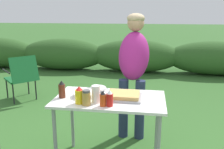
% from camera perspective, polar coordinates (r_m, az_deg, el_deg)
% --- Properties ---
extents(shrub_hedge, '(14.40, 0.90, 0.85)m').
position_cam_1_polar(shrub_hedge, '(6.66, 5.34, 4.23)').
color(shrub_hedge, '#2D5623').
rests_on(shrub_hedge, ground).
extents(folding_table, '(1.10, 0.64, 0.74)m').
position_cam_1_polar(folding_table, '(2.54, -0.53, -7.01)').
color(folding_table, silver).
rests_on(folding_table, ground).
extents(food_tray, '(0.35, 0.30, 0.06)m').
position_cam_1_polar(food_tray, '(2.50, 2.64, -4.87)').
color(food_tray, '#9E9EA3').
rests_on(food_tray, folding_table).
extents(plate_stack, '(0.25, 0.25, 0.05)m').
position_cam_1_polar(plate_stack, '(2.56, -6.16, -4.51)').
color(plate_stack, white).
rests_on(plate_stack, folding_table).
extents(mixing_bowl, '(0.18, 0.18, 0.06)m').
position_cam_1_polar(mixing_bowl, '(2.72, -3.19, -3.14)').
color(mixing_bowl, silver).
rests_on(mixing_bowl, folding_table).
extents(paper_cup_stack, '(0.08, 0.08, 0.17)m').
position_cam_1_polar(paper_cup_stack, '(2.37, -3.71, -4.49)').
color(paper_cup_stack, white).
rests_on(paper_cup_stack, folding_table).
extents(hot_sauce_bottle, '(0.06, 0.06, 0.14)m').
position_cam_1_polar(hot_sauce_bottle, '(2.29, -2.09, -5.60)').
color(hot_sauce_bottle, '#CC4214').
rests_on(hot_sauce_bottle, folding_table).
extents(mustard_bottle, '(0.08, 0.08, 0.17)m').
position_cam_1_polar(mustard_bottle, '(2.36, -7.49, -4.74)').
color(mustard_bottle, yellow).
rests_on(mustard_bottle, folding_table).
extents(bbq_sauce_bottle, '(0.07, 0.07, 0.18)m').
position_cam_1_polar(bbq_sauce_bottle, '(2.55, -11.39, -3.39)').
color(bbq_sauce_bottle, '#562314').
rests_on(bbq_sauce_bottle, folding_table).
extents(ketchup_bottle, '(0.06, 0.06, 0.15)m').
position_cam_1_polar(ketchup_bottle, '(2.28, -0.54, -5.51)').
color(ketchup_bottle, red).
rests_on(ketchup_bottle, folding_table).
extents(spice_jar, '(0.08, 0.08, 0.14)m').
position_cam_1_polar(spice_jar, '(2.32, -5.88, -5.31)').
color(spice_jar, '#B2893D').
rests_on(spice_jar, folding_table).
extents(standing_person_in_navy_coat, '(0.41, 0.51, 1.56)m').
position_cam_1_polar(standing_person_in_navy_coat, '(3.12, 4.96, 2.79)').
color(standing_person_in_navy_coat, '#232D4C').
rests_on(standing_person_in_navy_coat, ground).
extents(camp_chair_green_behind_table, '(0.74, 0.74, 0.83)m').
position_cam_1_polar(camp_chair_green_behind_table, '(4.73, -19.91, -0.24)').
color(camp_chair_green_behind_table, '#19602D').
rests_on(camp_chair_green_behind_table, ground).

